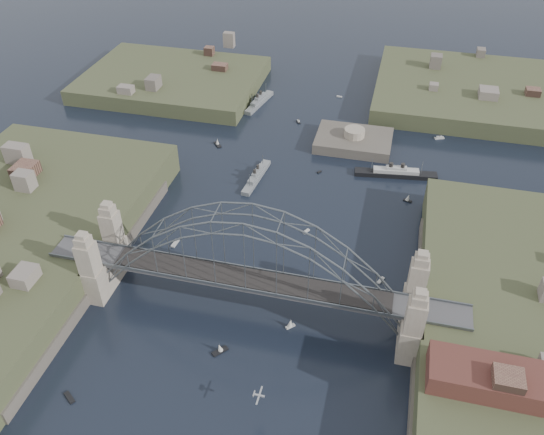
{
  "coord_description": "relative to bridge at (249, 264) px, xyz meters",
  "views": [
    {
      "loc": [
        22.89,
        -74.71,
        84.87
      ],
      "look_at": [
        0.0,
        18.0,
        10.0
      ],
      "focal_mm": 36.75,
      "sensor_mm": 36.0,
      "label": 1
    }
  ],
  "objects": [
    {
      "name": "headland_nw",
      "position": [
        -55.0,
        95.0,
        -11.82
      ],
      "size": [
        60.0,
        45.0,
        9.0
      ],
      "primitive_type": "cube",
      "color": "#404629",
      "rests_on": "ground"
    },
    {
      "name": "small_boat_h",
      "position": [
        -6.64,
        79.75,
        -12.03
      ],
      "size": [
        1.65,
        2.05,
        1.43
      ],
      "color": "#B8B8B4",
      "rests_on": "ground"
    },
    {
      "name": "wharf_shed",
      "position": [
        44.0,
        -14.0,
        -2.32
      ],
      "size": [
        20.0,
        8.0,
        4.0
      ],
      "primitive_type": "cube",
      "color": "#592D26",
      "rests_on": "shore_east"
    },
    {
      "name": "small_boat_c",
      "position": [
        -2.74,
        -11.95,
        -11.6
      ],
      "size": [
        2.88,
        3.11,
        2.38
      ],
      "color": "#B8B8B4",
      "rests_on": "ground"
    },
    {
      "name": "small_boat_i",
      "position": [
        25.07,
        14.42,
        -12.17
      ],
      "size": [
        1.63,
        2.38,
        0.45
      ],
      "color": "#B8B8B4",
      "rests_on": "ground"
    },
    {
      "name": "small_boat_n",
      "position": [
        36.77,
        80.07,
        -12.04
      ],
      "size": [
        3.07,
        2.02,
        1.43
      ],
      "color": "#B8B8B4",
      "rests_on": "ground"
    },
    {
      "name": "ocean_liner",
      "position": [
        25.29,
        56.41,
        -11.48
      ],
      "size": [
        22.41,
        5.91,
        5.45
      ],
      "color": "black",
      "rests_on": "ground"
    },
    {
      "name": "small_boat_j",
      "position": [
        -25.17,
        -27.84,
        -12.17
      ],
      "size": [
        2.74,
        2.31,
        0.45
      ],
      "color": "#B8B8B4",
      "rests_on": "ground"
    },
    {
      "name": "small_boat_m",
      "position": [
        8.87,
        -2.85,
        -11.38
      ],
      "size": [
        1.86,
        1.86,
        2.38
      ],
      "color": "#B8B8B4",
      "rests_on": "ground"
    },
    {
      "name": "headland_ne",
      "position": [
        50.0,
        110.0,
        -11.57
      ],
      "size": [
        70.0,
        55.0,
        9.5
      ],
      "primitive_type": "cube",
      "color": "#404629",
      "rests_on": "ground"
    },
    {
      "name": "ground",
      "position": [
        0.0,
        0.0,
        -12.32
      ],
      "size": [
        500.0,
        500.0,
        0.0
      ],
      "primitive_type": "plane",
      "color": "black",
      "rests_on": "ground"
    },
    {
      "name": "small_boat_b",
      "position": [
        6.23,
        26.91,
        -12.17
      ],
      "size": [
        1.54,
        2.06,
        0.45
      ],
      "color": "#B8B8B4",
      "rests_on": "ground"
    },
    {
      "name": "small_boat_l",
      "position": [
        -34.35,
        26.63,
        -12.17
      ],
      "size": [
        0.9,
        2.41,
        0.45
      ],
      "color": "#B8B8B4",
      "rests_on": "ground"
    },
    {
      "name": "small_boat_k",
      "position": [
        3.31,
        100.75,
        -12.17
      ],
      "size": [
        1.88,
        0.82,
        0.45
      ],
      "color": "#B8B8B4",
      "rests_on": "ground"
    },
    {
      "name": "aeroplane",
      "position": [
        7.77,
        -23.06,
        -6.67
      ],
      "size": [
        1.89,
        3.61,
        0.52
      ],
      "color": "#AAADB1"
    },
    {
      "name": "shore_west",
      "position": [
        -57.32,
        0.0,
        -10.35
      ],
      "size": [
        50.5,
        90.0,
        12.0
      ],
      "color": "#404629",
      "rests_on": "ground"
    },
    {
      "name": "bridge",
      "position": [
        0.0,
        0.0,
        0.0
      ],
      "size": [
        84.0,
        13.8,
        24.6
      ],
      "color": "#4D4C4F",
      "rests_on": "ground"
    },
    {
      "name": "small_boat_d",
      "position": [
        29.17,
        45.32,
        -11.41
      ],
      "size": [
        2.27,
        1.32,
        2.38
      ],
      "color": "#B8B8B4",
      "rests_on": "ground"
    },
    {
      "name": "small_boat_e",
      "position": [
        -27.09,
        60.36,
        -11.65
      ],
      "size": [
        3.1,
        3.49,
        2.38
      ],
      "color": "#B8B8B4",
      "rests_on": "ground"
    },
    {
      "name": "naval_cruiser_near",
      "position": [
        -11.22,
        45.82,
        -11.54
      ],
      "size": [
        3.9,
        16.93,
        5.04
      ],
      "color": "gray",
      "rests_on": "ground"
    },
    {
      "name": "fort_island",
      "position": [
        12.0,
        70.0,
        -12.66
      ],
      "size": [
        22.0,
        16.0,
        9.4
      ],
      "color": "#4F483F",
      "rests_on": "ground"
    },
    {
      "name": "small_boat_a",
      "position": [
        -22.61,
        15.26,
        -12.17
      ],
      "size": [
        1.15,
        2.9,
        0.45
      ],
      "color": "#B8B8B4",
      "rests_on": "ground"
    },
    {
      "name": "small_boat_f",
      "position": [
        4.8,
        53.09,
        -12.17
      ],
      "size": [
        1.21,
        1.46,
        0.45
      ],
      "color": "#B8B8B4",
      "rests_on": "ground"
    },
    {
      "name": "naval_cruiser_far",
      "position": [
        -21.91,
        88.93,
        -11.42
      ],
      "size": [
        5.71,
        17.32,
        5.8
      ],
      "color": "gray",
      "rests_on": "ground"
    }
  ]
}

